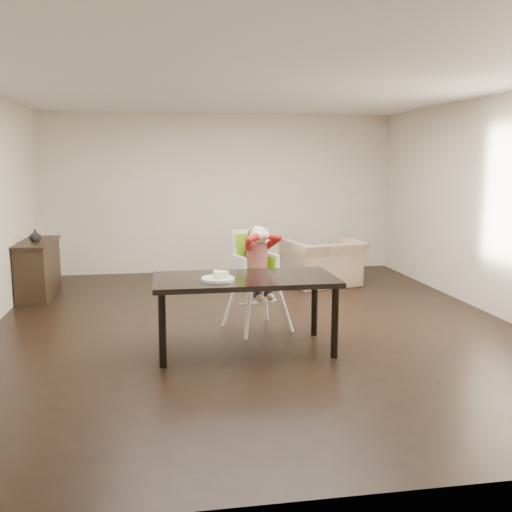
{
  "coord_description": "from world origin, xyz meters",
  "views": [
    {
      "loc": [
        -1.05,
        -6.34,
        1.86
      ],
      "look_at": [
        -0.05,
        -0.37,
        0.88
      ],
      "focal_mm": 40.0,
      "sensor_mm": 36.0,
      "label": 1
    }
  ],
  "objects_px": {
    "dining_table": "(245,285)",
    "armchair": "(323,255)",
    "sideboard": "(38,269)",
    "high_chair": "(256,256)"
  },
  "relations": [
    {
      "from": "dining_table",
      "to": "sideboard",
      "type": "bearing_deg",
      "value": 131.9
    },
    {
      "from": "high_chair",
      "to": "armchair",
      "type": "height_order",
      "value": "high_chair"
    },
    {
      "from": "high_chair",
      "to": "sideboard",
      "type": "xyz_separation_m",
      "value": [
        -2.77,
        2.09,
        -0.43
      ]
    },
    {
      "from": "armchair",
      "to": "dining_table",
      "type": "bearing_deg",
      "value": 47.44
    },
    {
      "from": "high_chair",
      "to": "sideboard",
      "type": "distance_m",
      "value": 3.5
    },
    {
      "from": "dining_table",
      "to": "sideboard",
      "type": "relative_size",
      "value": 1.43
    },
    {
      "from": "dining_table",
      "to": "armchair",
      "type": "relative_size",
      "value": 1.65
    },
    {
      "from": "high_chair",
      "to": "armchair",
      "type": "xyz_separation_m",
      "value": [
        1.41,
        2.15,
        -0.36
      ]
    },
    {
      "from": "high_chair",
      "to": "armchair",
      "type": "bearing_deg",
      "value": 38.55
    },
    {
      "from": "dining_table",
      "to": "armchair",
      "type": "distance_m",
      "value": 3.33
    }
  ]
}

